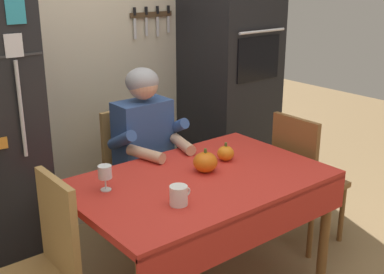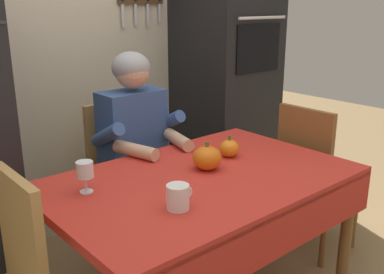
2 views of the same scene
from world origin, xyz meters
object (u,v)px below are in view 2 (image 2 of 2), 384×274
at_px(wine_glass, 85,171).
at_px(dining_table, 205,194).
at_px(wall_oven, 226,66).
at_px(pumpkin_medium, 207,158).
at_px(seated_person, 140,144).
at_px(chair_behind_person, 123,172).
at_px(pumpkin_large, 229,148).
at_px(coffee_mug, 178,197).
at_px(chair_right_side, 312,174).

bearing_deg(wine_glass, dining_table, -22.47).
height_order(wall_oven, wine_glass, wall_oven).
bearing_deg(pumpkin_medium, wine_glass, 166.73).
relative_size(seated_person, wine_glass, 9.19).
xyz_separation_m(chair_behind_person, pumpkin_medium, (0.02, -0.72, 0.29)).
bearing_deg(wine_glass, chair_behind_person, 47.40).
relative_size(pumpkin_large, pumpkin_medium, 0.80).
bearing_deg(coffee_mug, wall_oven, 39.11).
bearing_deg(wine_glass, coffee_mug, -62.24).
relative_size(wall_oven, wine_glass, 15.50).
bearing_deg(wall_oven, coffee_mug, -140.89).
xyz_separation_m(seated_person, pumpkin_medium, (0.02, -0.54, 0.06)).
distance_m(dining_table, pumpkin_large, 0.34).
xyz_separation_m(wall_oven, pumpkin_medium, (-0.97, -0.85, -0.25)).
xyz_separation_m(chair_behind_person, pumpkin_large, (0.22, -0.67, 0.27)).
xyz_separation_m(wall_oven, chair_right_side, (-0.15, -0.89, -0.54)).
distance_m(chair_behind_person, wine_glass, 0.87).
xyz_separation_m(dining_table, pumpkin_medium, (0.08, 0.07, 0.14)).
relative_size(dining_table, pumpkin_large, 12.61).
distance_m(wall_oven, pumpkin_medium, 1.32).
relative_size(wall_oven, dining_table, 1.50).
xyz_separation_m(seated_person, wine_glass, (-0.54, -0.40, 0.10)).
height_order(dining_table, seated_person, seated_person).
bearing_deg(wall_oven, dining_table, -138.69).
bearing_deg(pumpkin_large, seated_person, 115.11).
xyz_separation_m(wall_oven, seated_person, (-0.99, -0.32, -0.31)).
distance_m(wall_oven, chair_right_side, 1.05).
xyz_separation_m(dining_table, coffee_mug, (-0.29, -0.17, 0.13)).
height_order(pumpkin_large, pumpkin_medium, pumpkin_medium).
height_order(wall_oven, chair_right_side, wall_oven).
bearing_deg(wine_glass, wall_oven, 25.21).
xyz_separation_m(chair_behind_person, coffee_mug, (-0.35, -0.96, 0.28)).
height_order(dining_table, pumpkin_large, pumpkin_large).
bearing_deg(chair_right_side, coffee_mug, -170.64).
xyz_separation_m(dining_table, wine_glass, (-0.48, 0.20, 0.18)).
distance_m(pumpkin_large, pumpkin_medium, 0.22).
bearing_deg(wall_oven, chair_behind_person, -172.51).
relative_size(dining_table, seated_person, 1.12).
height_order(chair_behind_person, coffee_mug, chair_behind_person).
bearing_deg(chair_right_side, wine_glass, 172.95).
bearing_deg(coffee_mug, seated_person, 65.53).
bearing_deg(wine_glass, seated_person, 36.54).
bearing_deg(seated_person, dining_table, -95.69).
height_order(seated_person, pumpkin_large, seated_person).
relative_size(coffee_mug, pumpkin_medium, 0.84).
height_order(seated_person, wine_glass, seated_person).
height_order(coffee_mug, pumpkin_medium, pumpkin_medium).
distance_m(chair_right_side, coffee_mug, 1.24).
bearing_deg(pumpkin_large, chair_behind_person, 108.57).
bearing_deg(wine_glass, chair_right_side, -7.05).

